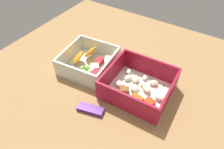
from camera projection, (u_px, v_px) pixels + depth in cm
name	position (u px, v px, depth cm)	size (l,w,h in cm)	color
table_surface	(110.00, 81.00, 62.94)	(80.00, 80.00, 2.00)	#9E7547
pasta_container	(138.00, 87.00, 56.91)	(17.99, 16.59, 6.89)	white
fruit_bowl	(89.00, 63.00, 64.46)	(16.41, 16.59, 5.80)	silver
candy_bar	(90.00, 109.00, 53.46)	(7.00, 2.40, 1.20)	#51197A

